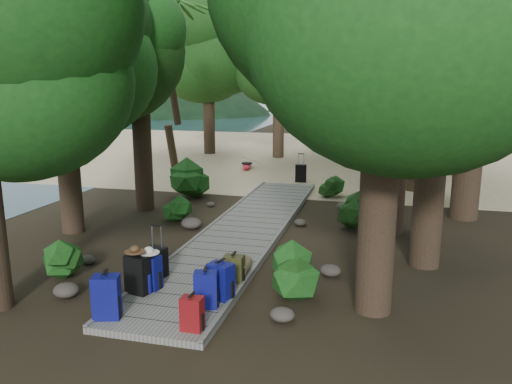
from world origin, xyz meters
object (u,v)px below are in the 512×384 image
(backpack_left_a, at_px, (106,295))
(backpack_right_c, at_px, (221,279))
(lone_suitcase_on_sand, at_px, (301,173))
(backpack_right_a, at_px, (192,312))
(suitcase_on_boardwalk, at_px, (158,261))
(backpack_left_b, at_px, (138,272))
(sun_lounger, at_px, (369,172))
(kayak, at_px, (247,165))
(duffel_right_khaki, at_px, (240,267))
(backpack_right_b, at_px, (206,288))
(backpack_right_d, at_px, (234,267))
(backpack_left_c, at_px, (150,270))

(backpack_left_a, relative_size, backpack_right_c, 1.11)
(lone_suitcase_on_sand, bearing_deg, backpack_right_a, -94.92)
(backpack_left_a, xyz_separation_m, suitcase_on_boardwalk, (0.00, 1.90, -0.10))
(backpack_left_b, xyz_separation_m, suitcase_on_boardwalk, (-0.03, 0.86, -0.10))
(backpack_right_c, relative_size, sun_lounger, 0.40)
(backpack_left_b, xyz_separation_m, kayak, (-1.84, 14.05, -0.32))
(duffel_right_khaki, xyz_separation_m, suitcase_on_boardwalk, (-1.59, -0.39, 0.12))
(duffel_right_khaki, height_order, suitcase_on_boardwalk, suitcase_on_boardwalk)
(backpack_right_c, xyz_separation_m, kayak, (-3.36, 13.92, -0.28))
(lone_suitcase_on_sand, xyz_separation_m, kayak, (-2.91, 2.50, -0.16))
(backpack_right_b, bearing_deg, backpack_left_a, -166.67)
(backpack_right_a, bearing_deg, sun_lounger, 82.12)
(backpack_right_c, xyz_separation_m, lone_suitcase_on_sand, (-0.45, 11.41, -0.12))
(duffel_right_khaki, bearing_deg, backpack_right_b, -97.25)
(duffel_right_khaki, xyz_separation_m, kayak, (-3.40, 12.80, -0.10))
(backpack_left_b, height_order, kayak, backpack_left_b)
(backpack_right_d, relative_size, suitcase_on_boardwalk, 0.96)
(backpack_left_a, bearing_deg, duffel_right_khaki, 38.55)
(backpack_right_c, bearing_deg, lone_suitcase_on_sand, 110.00)
(backpack_right_d, bearing_deg, backpack_right_c, -90.40)
(backpack_left_a, relative_size, backpack_right_a, 1.34)
(backpack_left_b, relative_size, backpack_left_c, 1.12)
(backpack_right_d, relative_size, kayak, 0.16)
(backpack_left_a, distance_m, backpack_right_d, 2.52)
(kayak, bearing_deg, backpack_right_a, -88.50)
(backpack_left_b, xyz_separation_m, duffel_right_khaki, (1.56, 1.25, -0.22))
(duffel_right_khaki, height_order, lone_suitcase_on_sand, lone_suitcase_on_sand)
(kayak, bearing_deg, suitcase_on_boardwalk, -92.98)
(backpack_left_b, distance_m, backpack_right_c, 1.53)
(backpack_right_a, distance_m, backpack_right_c, 1.22)
(backpack_left_c, distance_m, backpack_right_a, 1.87)
(sun_lounger, bearing_deg, backpack_right_d, -108.09)
(backpack_right_c, relative_size, kayak, 0.20)
(backpack_right_a, xyz_separation_m, lone_suitcase_on_sand, (-0.39, 12.63, -0.06))
(backpack_left_a, height_order, backpack_right_b, backpack_left_a)
(backpack_right_b, xyz_separation_m, backpack_right_d, (0.13, 1.22, -0.07))
(backpack_right_b, xyz_separation_m, kayak, (-3.23, 14.32, -0.27))
(duffel_right_khaki, bearing_deg, suitcase_on_boardwalk, -166.89)
(duffel_right_khaki, bearing_deg, backpack_right_d, -98.55)
(backpack_left_b, relative_size, backpack_right_b, 1.13)
(backpack_right_d, relative_size, sun_lounger, 0.32)
(duffel_right_khaki, relative_size, suitcase_on_boardwalk, 0.89)
(backpack_right_a, bearing_deg, backpack_left_b, 144.66)
(backpack_left_c, height_order, kayak, backpack_left_c)
(backpack_left_c, xyz_separation_m, backpack_right_c, (1.40, -0.09, 0.00))
(backpack_left_c, bearing_deg, backpack_right_b, -10.56)
(backpack_left_b, distance_m, backpack_right_d, 1.79)
(backpack_left_c, xyz_separation_m, backpack_right_d, (1.40, 0.73, -0.07))
(backpack_right_b, xyz_separation_m, lone_suitcase_on_sand, (-0.32, 11.82, -0.11))
(backpack_right_a, bearing_deg, duffel_right_khaki, 88.71)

